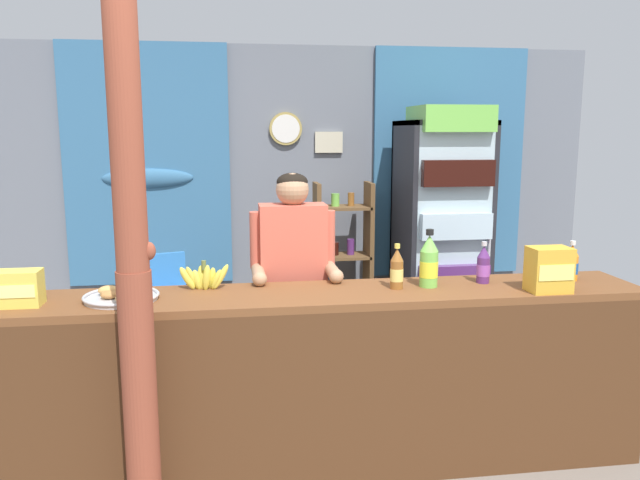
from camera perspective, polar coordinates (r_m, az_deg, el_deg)
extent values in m
plane|color=slate|center=(4.19, 0.10, -15.41)|extent=(7.16, 7.16, 0.00)
cube|color=slate|center=(5.51, -2.52, 4.32)|extent=(5.29, 0.12, 2.51)
cube|color=teal|center=(5.41, -15.48, 6.55)|extent=(1.35, 0.04, 2.00)
ellipsoid|color=teal|center=(5.40, -15.46, 5.48)|extent=(0.75, 0.10, 0.16)
cube|color=teal|center=(5.71, 11.68, 6.87)|extent=(1.37, 0.04, 2.00)
ellipsoid|color=teal|center=(5.70, 11.72, 5.85)|extent=(0.75, 0.10, 0.16)
cylinder|color=tan|center=(5.40, -3.16, 10.13)|extent=(0.28, 0.03, 0.28)
cylinder|color=white|center=(5.38, -3.15, 10.13)|extent=(0.24, 0.01, 0.24)
cube|color=beige|center=(5.44, 0.81, 8.93)|extent=(0.24, 0.02, 0.18)
cube|color=brown|center=(3.25, -0.19, -5.13)|extent=(3.48, 0.51, 0.04)
cube|color=#4E2E18|center=(3.20, 0.43, -14.61)|extent=(3.48, 0.04, 0.93)
cube|color=#4E2E18|center=(4.00, 25.10, -10.42)|extent=(0.08, 0.46, 0.93)
cylinder|color=brown|center=(2.99, -16.12, -13.98)|extent=(0.15, 0.15, 1.20)
cylinder|color=brown|center=(2.74, -17.34, 9.61)|extent=(0.14, 0.14, 1.20)
ellipsoid|color=brown|center=(2.78, -15.40, -0.97)|extent=(0.06, 0.05, 0.08)
cube|color=#232328|center=(5.52, 9.89, 0.88)|extent=(0.68, 0.04, 1.87)
cube|color=#232328|center=(5.14, 7.56, 0.28)|extent=(0.04, 0.65, 1.87)
cube|color=#232328|center=(5.35, 14.16, 0.44)|extent=(0.04, 0.65, 1.87)
cube|color=#232328|center=(5.16, 11.27, 10.45)|extent=(0.68, 0.65, 0.04)
cube|color=#232328|center=(5.45, 10.61, -8.97)|extent=(0.68, 0.65, 0.08)
cube|color=silver|center=(4.94, 12.13, 0.33)|extent=(0.62, 0.02, 1.71)
cylinder|color=#B7B7BC|center=(5.02, 15.23, -0.22)|extent=(0.02, 0.02, 0.40)
cube|color=silver|center=(5.31, 10.79, -3.70)|extent=(0.60, 0.57, 0.02)
cube|color=#56286B|center=(5.16, 11.31, -2.85)|extent=(0.56, 0.53, 0.20)
cube|color=silver|center=(5.23, 10.94, 0.63)|extent=(0.60, 0.57, 0.02)
cube|color=silver|center=(5.09, 11.46, 1.61)|extent=(0.56, 0.53, 0.20)
cube|color=silver|center=(5.18, 11.09, 5.07)|extent=(0.60, 0.57, 0.02)
cube|color=black|center=(5.05, 11.62, 6.18)|extent=(0.56, 0.53, 0.20)
cube|color=silver|center=(5.16, 11.24, 9.56)|extent=(0.60, 0.57, 0.02)
cube|color=#75C64C|center=(5.04, 11.79, 10.79)|extent=(0.56, 0.53, 0.20)
cube|color=brown|center=(5.22, -0.28, -2.29)|extent=(0.04, 0.28, 1.37)
cube|color=brown|center=(5.30, 4.44, -2.14)|extent=(0.04, 0.28, 1.37)
cube|color=brown|center=(5.17, 2.13, 2.99)|extent=(0.44, 0.28, 0.02)
cylinder|color=#75C64C|center=(5.15, 1.41, 3.69)|extent=(0.07, 0.07, 0.11)
cylinder|color=brown|center=(5.18, 2.86, 3.74)|extent=(0.05, 0.05, 0.11)
cube|color=brown|center=(5.24, 2.10, -1.48)|extent=(0.44, 0.28, 0.02)
cylinder|color=black|center=(5.21, 1.39, -0.79)|extent=(0.06, 0.06, 0.11)
cylinder|color=#56286B|center=(5.24, 2.82, -0.62)|extent=(0.06, 0.06, 0.13)
cube|color=brown|center=(5.34, 2.07, -5.82)|extent=(0.44, 0.28, 0.02)
cylinder|color=brown|center=(5.31, 1.37, -5.11)|extent=(0.05, 0.05, 0.12)
cylinder|color=silver|center=(5.33, 2.78, -5.08)|extent=(0.06, 0.06, 0.11)
cube|color=#3884D6|center=(4.86, -14.03, -6.50)|extent=(0.54, 0.54, 0.04)
cube|color=#3884D6|center=(5.00, -14.56, -3.47)|extent=(0.41, 0.15, 0.40)
cylinder|color=#3884D6|center=(4.72, -15.78, -9.89)|extent=(0.04, 0.04, 0.44)
cylinder|color=#3884D6|center=(4.79, -11.23, -9.42)|extent=(0.04, 0.04, 0.44)
cylinder|color=#3884D6|center=(5.08, -16.45, -8.50)|extent=(0.04, 0.04, 0.44)
cylinder|color=#3884D6|center=(5.14, -12.22, -8.10)|extent=(0.04, 0.04, 0.44)
cube|color=#3884D6|center=(4.80, -16.45, -5.34)|extent=(0.15, 0.39, 0.03)
cube|color=#3884D6|center=(4.87, -11.77, -4.93)|extent=(0.15, 0.39, 0.03)
cylinder|color=#28282D|center=(3.83, -3.66, -11.37)|extent=(0.11, 0.11, 0.80)
cylinder|color=#28282D|center=(3.84, -1.17, -11.26)|extent=(0.11, 0.11, 0.80)
cube|color=#D15B47|center=(3.64, -2.49, -1.18)|extent=(0.39, 0.20, 0.57)
sphere|color=tan|center=(3.59, -2.54, 4.64)|extent=(0.19, 0.19, 0.19)
ellipsoid|color=black|center=(3.60, -2.56, 5.33)|extent=(0.18, 0.18, 0.10)
cylinder|color=#D15B47|center=(3.61, -5.81, -0.01)|extent=(0.08, 0.08, 0.33)
cylinder|color=tan|center=(3.50, -5.65, -3.08)|extent=(0.07, 0.26, 0.07)
sphere|color=tan|center=(3.37, -5.54, -3.57)|extent=(0.08, 0.08, 0.08)
cylinder|color=#D15B47|center=(3.65, 0.76, 0.16)|extent=(0.08, 0.08, 0.33)
cylinder|color=tan|center=(3.54, 1.14, -2.87)|extent=(0.07, 0.26, 0.07)
sphere|color=tan|center=(3.42, 1.50, -3.35)|extent=(0.08, 0.08, 0.08)
cylinder|color=#75C64C|center=(3.39, 9.91, -2.62)|extent=(0.10, 0.10, 0.19)
cone|color=#75C64C|center=(3.36, 9.98, -0.29)|extent=(0.10, 0.10, 0.09)
cylinder|color=black|center=(3.35, 10.01, 0.71)|extent=(0.04, 0.04, 0.03)
cylinder|color=yellow|center=(3.39, 9.91, -2.62)|extent=(0.10, 0.10, 0.09)
cylinder|color=#56286B|center=(3.54, 14.70, -2.68)|extent=(0.07, 0.07, 0.14)
cone|color=#56286B|center=(3.52, 14.77, -1.03)|extent=(0.07, 0.07, 0.06)
cylinder|color=silver|center=(3.51, 14.80, -0.33)|extent=(0.03, 0.03, 0.02)
cylinder|color=purple|center=(3.54, 14.70, -2.68)|extent=(0.07, 0.07, 0.06)
cylinder|color=orange|center=(3.76, 21.99, -2.39)|extent=(0.07, 0.07, 0.14)
cone|color=orange|center=(3.74, 22.09, -0.88)|extent=(0.07, 0.07, 0.06)
cylinder|color=white|center=(3.73, 22.13, -0.24)|extent=(0.03, 0.03, 0.02)
cylinder|color=#194C99|center=(3.76, 21.99, -2.39)|extent=(0.07, 0.07, 0.06)
cylinder|color=brown|center=(3.33, 7.03, -3.17)|extent=(0.07, 0.07, 0.15)
cone|color=brown|center=(3.30, 7.07, -1.33)|extent=(0.07, 0.07, 0.07)
cylinder|color=#E5CC4C|center=(3.30, 7.08, -0.55)|extent=(0.03, 0.03, 0.02)
cylinder|color=#E5D166|center=(3.33, 7.03, -3.17)|extent=(0.07, 0.07, 0.07)
cube|color=gold|center=(3.44, 20.21, -2.55)|extent=(0.21, 0.15, 0.23)
cube|color=#FFE26D|center=(3.38, 20.83, -2.83)|extent=(0.19, 0.00, 0.08)
cube|color=#EAD14C|center=(3.31, -26.04, -4.00)|extent=(0.23, 0.13, 0.17)
cube|color=#FFFF8C|center=(3.25, -26.40, -4.28)|extent=(0.21, 0.00, 0.06)
cylinder|color=#BCBCC1|center=(3.25, -17.71, -5.11)|extent=(0.35, 0.35, 0.02)
torus|color=#BCBCC1|center=(3.25, -17.72, -4.87)|extent=(0.37, 0.37, 0.02)
ellipsoid|color=tan|center=(3.23, -16.90, -4.54)|extent=(0.08, 0.08, 0.05)
ellipsoid|color=#B2753D|center=(3.34, -17.18, -4.18)|extent=(0.07, 0.07, 0.04)
ellipsoid|color=tan|center=(3.29, -18.75, -4.38)|extent=(0.11, 0.07, 0.05)
ellipsoid|color=#B2753D|center=(3.23, -18.67, -4.76)|extent=(0.09, 0.08, 0.04)
ellipsoid|color=tan|center=(3.14, -17.56, -5.10)|extent=(0.08, 0.08, 0.04)
ellipsoid|color=#DBCC42|center=(3.36, -12.05, -3.44)|extent=(0.11, 0.04, 0.14)
ellipsoid|color=#DBCC42|center=(3.36, -11.61, -3.42)|extent=(0.08, 0.04, 0.14)
ellipsoid|color=#DBCC42|center=(3.36, -11.18, -3.60)|extent=(0.07, 0.04, 0.12)
ellipsoid|color=#DBCC42|center=(3.36, -10.75, -3.41)|extent=(0.05, 0.04, 0.14)
ellipsoid|color=#DBCC42|center=(3.33, -10.34, -3.44)|extent=(0.05, 0.04, 0.15)
ellipsoid|color=#DBCC42|center=(3.36, -9.89, -3.48)|extent=(0.06, 0.04, 0.13)
ellipsoid|color=#DBCC42|center=(3.34, -9.47, -3.58)|extent=(0.08, 0.04, 0.12)
ellipsoid|color=#DBCC42|center=(3.34, -9.04, -3.33)|extent=(0.11, 0.04, 0.15)
cylinder|color=olive|center=(3.33, -10.59, -2.29)|extent=(0.02, 0.02, 0.05)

